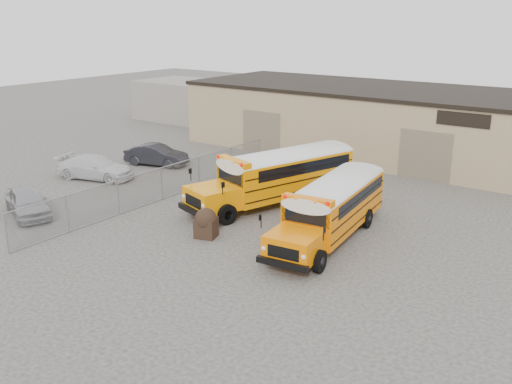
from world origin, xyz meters
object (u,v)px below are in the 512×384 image
Objects in this scene: school_bus_left at (358,157)px; car_dark at (156,155)px; school_bus_right at (371,175)px; car_silver at (27,202)px; car_white at (96,167)px; tarp_bundle at (206,223)px.

school_bus_left reaches higher than car_dark.
school_bus_right is 14.94m from car_dark.
car_silver is 0.97× the size of car_dark.
car_silver and car_white have the same top height.
car_white is 4.50m from car_dark.
tarp_bundle is 9.55m from car_silver.
car_silver is at bearing -174.36° from car_white.
car_white reaches higher than tarp_bundle.
car_silver reaches higher than car_dark.
car_white is at bearing -148.17° from school_bus_left.
tarp_bundle is 12.18m from car_white.
car_dark is (0.69, 4.44, -0.00)m from car_white.
school_bus_right is 1.92× the size of car_white.
school_bus_right is (2.20, -2.85, -0.13)m from school_bus_left.
car_white is (-13.37, -8.30, -0.96)m from school_bus_left.
car_silver is at bearing -161.64° from tarp_bundle.
car_silver is (-12.92, -11.78, -0.83)m from school_bus_right.
school_bus_left is 11.78m from tarp_bundle.
school_bus_left is at bearing 127.66° from school_bus_right.
car_white is at bearing 43.77° from car_silver.
car_white is (-15.57, -5.45, -0.83)m from school_bus_right.
car_dark is (-14.88, -1.00, -0.83)m from school_bus_right.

